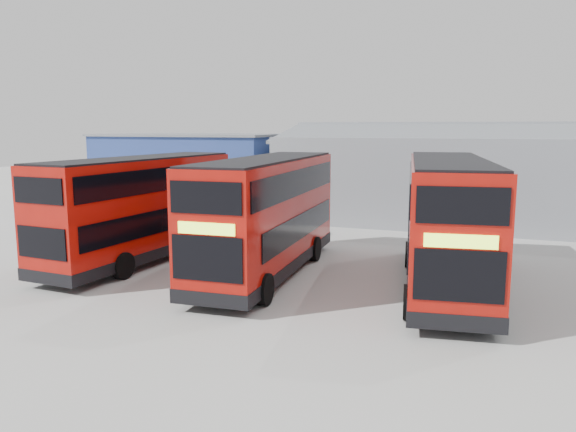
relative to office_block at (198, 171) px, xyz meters
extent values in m
plane|color=#A2A29D|center=(14.00, -17.99, -2.58)|extent=(120.00, 120.00, 0.00)
cube|color=navy|center=(0.00, 0.01, -0.08)|extent=(12.00, 8.00, 5.00)
cube|color=slate|center=(0.00, 0.01, 2.47)|extent=(12.30, 8.30, 0.15)
cube|color=#4E98DF|center=(0.00, -4.09, 0.42)|extent=(3.96, 0.15, 1.40)
cube|color=gray|center=(22.00, 2.01, -0.08)|extent=(30.00, 12.00, 5.00)
cube|color=slate|center=(22.00, -0.79, 2.67)|extent=(30.50, 6.33, 1.29)
cube|color=slate|center=(22.00, 4.80, 2.67)|extent=(30.50, 6.33, 1.29)
cube|color=#A41009|center=(5.56, -14.65, -0.26)|extent=(3.14, 10.39, 3.95)
cube|color=black|center=(5.56, -14.65, -2.04)|extent=(3.18, 10.43, 0.44)
cube|color=black|center=(6.77, -15.12, -0.73)|extent=(0.64, 8.67, 0.93)
cube|color=black|center=(4.29, -14.95, -0.73)|extent=(0.64, 8.67, 0.93)
cube|color=black|center=(6.79, -14.73, 0.93)|extent=(0.71, 9.64, 0.93)
cube|color=black|center=(4.32, -14.56, 0.93)|extent=(0.71, 9.64, 0.93)
cube|color=black|center=(5.91, -9.51, -0.82)|extent=(2.19, 0.20, 1.32)
cube|color=black|center=(5.91, -9.51, 0.93)|extent=(2.19, 0.20, 0.93)
cube|color=#CCFF35|center=(5.91, -9.50, 0.06)|extent=(1.76, 0.16, 0.34)
cube|color=black|center=(5.20, -19.78, -0.82)|extent=(2.15, 0.20, 1.07)
cube|color=black|center=(5.20, -19.78, 0.93)|extent=(2.15, 0.20, 0.88)
cube|color=black|center=(5.56, -14.65, 1.73)|extent=(2.98, 10.24, 0.10)
cylinder|color=black|center=(6.97, -11.17, -2.07)|extent=(0.38, 1.03, 1.02)
cylinder|color=black|center=(4.63, -11.01, -2.07)|extent=(0.38, 1.03, 1.02)
cylinder|color=black|center=(6.55, -17.31, -2.07)|extent=(0.38, 1.03, 1.02)
cylinder|color=black|center=(4.21, -17.15, -2.07)|extent=(0.38, 1.03, 1.02)
cube|color=#A41009|center=(11.28, -14.77, -0.22)|extent=(3.03, 10.56, 4.03)
cube|color=black|center=(11.28, -14.77, -2.03)|extent=(3.08, 10.60, 0.45)
cube|color=black|center=(10.00, -14.44, -0.69)|extent=(0.52, 8.84, 0.95)
cube|color=black|center=(12.52, -14.31, -0.69)|extent=(0.52, 8.84, 0.95)
cube|color=black|center=(10.02, -14.84, 1.00)|extent=(0.57, 9.84, 0.95)
cube|color=black|center=(12.54, -14.71, 1.00)|extent=(0.57, 9.84, 0.95)
cube|color=black|center=(11.56, -20.01, -0.79)|extent=(2.24, 0.17, 1.34)
cube|color=black|center=(11.56, -20.01, 1.00)|extent=(2.24, 0.17, 0.95)
cube|color=#CCFF35|center=(11.56, -20.02, 0.11)|extent=(1.79, 0.13, 0.35)
cube|color=black|center=(11.01, -9.54, -0.79)|extent=(2.19, 0.16, 1.09)
cube|color=black|center=(11.01, -9.54, 1.00)|extent=(2.19, 0.16, 0.90)
cube|color=black|center=(11.28, -14.77, 1.82)|extent=(2.88, 10.41, 0.10)
cylinder|color=black|center=(10.28, -18.46, -2.06)|extent=(0.37, 1.05, 1.03)
cylinder|color=black|center=(12.67, -18.34, -2.06)|extent=(0.37, 1.05, 1.03)
cylinder|color=black|center=(9.95, -12.20, -2.06)|extent=(0.37, 1.05, 1.03)
cylinder|color=black|center=(12.34, -12.08, -2.06)|extent=(0.37, 1.05, 1.03)
cube|color=#A41009|center=(17.82, -14.29, -0.18)|extent=(4.01, 10.86, 4.09)
cube|color=black|center=(17.82, -14.29, -2.02)|extent=(4.05, 10.91, 0.45)
cube|color=black|center=(16.49, -14.07, -0.66)|extent=(1.33, 8.91, 0.96)
cube|color=black|center=(19.03, -13.70, -0.66)|extent=(1.33, 8.91, 0.96)
cube|color=black|center=(16.55, -14.47, 1.06)|extent=(1.47, 9.91, 0.96)
cube|color=black|center=(19.09, -14.10, 1.06)|extent=(1.47, 9.91, 0.96)
cube|color=black|center=(18.57, -19.56, -0.76)|extent=(2.26, 0.37, 1.36)
cube|color=black|center=(18.57, -19.56, 1.06)|extent=(2.26, 0.37, 0.96)
cube|color=#CCFF35|center=(18.58, -19.57, 0.15)|extent=(1.81, 0.30, 0.35)
cube|color=black|center=(17.06, -9.01, -0.76)|extent=(2.21, 0.37, 1.11)
cube|color=black|center=(17.06, -9.01, 1.06)|extent=(2.21, 0.37, 0.91)
cube|color=black|center=(17.82, -14.29, 1.89)|extent=(3.83, 10.69, 0.10)
cylinder|color=black|center=(17.14, -18.11, -2.05)|extent=(0.47, 1.09, 1.05)
cylinder|color=black|center=(19.54, -17.77, -2.05)|extent=(0.47, 1.09, 1.05)
cylinder|color=black|center=(16.24, -11.81, -2.05)|extent=(0.47, 1.09, 1.05)
cylinder|color=black|center=(18.64, -11.46, -2.05)|extent=(0.47, 1.09, 1.05)
cube|color=white|center=(-3.95, -4.51, -1.21)|extent=(3.34, 5.82, 2.08)
cube|color=black|center=(-3.35, -7.20, -0.88)|extent=(1.94, 0.48, 0.77)
cube|color=black|center=(-4.66, -6.46, -0.88)|extent=(0.27, 0.97, 0.66)
cube|color=black|center=(-2.48, -5.97, -0.88)|extent=(0.27, 0.97, 0.66)
cylinder|color=black|center=(-4.57, -6.55, -2.19)|extent=(0.43, 0.83, 0.79)
cylinder|color=black|center=(-2.52, -6.09, -2.19)|extent=(0.43, 0.83, 0.79)
cylinder|color=black|center=(-5.39, -2.92, -2.19)|extent=(0.43, 0.83, 0.79)
cylinder|color=black|center=(-3.34, -2.46, -2.19)|extent=(0.43, 0.83, 0.79)
camera|label=1|loc=(19.32, -34.12, 3.01)|focal=35.00mm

